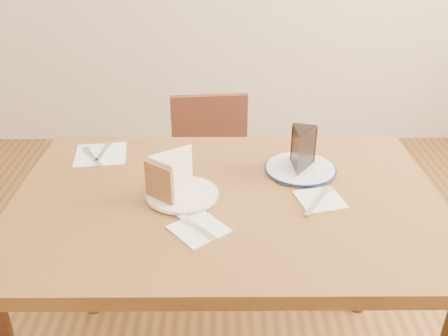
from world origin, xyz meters
TOP-DOWN VIEW (x-y plane):
  - table at (0.00, 0.00)m, footprint 1.20×0.80m
  - chair_far at (-0.05, 0.64)m, footprint 0.42×0.42m
  - plate_cream at (-0.12, 0.00)m, footprint 0.20×0.20m
  - plate_navy at (0.23, 0.15)m, footprint 0.21×0.21m
  - carrot_cake at (-0.14, 0.02)m, footprint 0.15×0.16m
  - chocolate_cake at (0.22, 0.14)m, footprint 0.10×0.12m
  - napkin_cream at (-0.07, -0.16)m, footprint 0.17×0.17m
  - napkin_navy at (0.26, -0.02)m, footprint 0.14×0.14m
  - napkin_spare at (-0.41, 0.26)m, footprint 0.18×0.18m
  - fork_cream at (-0.08, -0.16)m, footprint 0.10×0.11m
  - knife_navy at (0.25, -0.03)m, footprint 0.10×0.15m
  - fork_spare at (-0.40, 0.28)m, footprint 0.03×0.14m
  - knife_spare at (-0.43, 0.24)m, footprint 0.10×0.14m

SIDE VIEW (x-z plane):
  - chair_far at x=-0.05m, z-range 0.04..0.82m
  - table at x=0.00m, z-range 0.28..1.03m
  - napkin_cream at x=-0.07m, z-range 0.75..0.75m
  - napkin_navy at x=0.26m, z-range 0.75..0.75m
  - napkin_spare at x=-0.41m, z-range 0.75..0.75m
  - plate_cream at x=-0.12m, z-range 0.75..0.76m
  - plate_navy at x=0.23m, z-range 0.75..0.76m
  - fork_cream at x=-0.08m, z-range 0.75..0.76m
  - knife_navy at x=0.25m, z-range 0.75..0.76m
  - fork_spare at x=-0.40m, z-range 0.75..0.76m
  - knife_spare at x=-0.43m, z-range 0.75..0.76m
  - carrot_cake at x=-0.14m, z-range 0.76..0.87m
  - chocolate_cake at x=0.22m, z-range 0.76..0.88m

